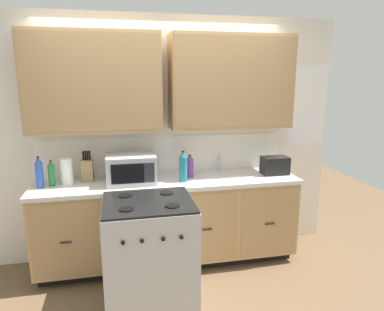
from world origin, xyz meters
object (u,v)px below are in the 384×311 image
(toaster, at_px, (275,165))
(bottle_green, at_px, (52,173))
(bottle_violet, at_px, (190,166))
(knife_block, at_px, (87,170))
(stove_range, at_px, (150,252))
(paper_towel_roll, at_px, (67,171))
(bottle_teal, at_px, (183,166))
(bottle_blue, at_px, (39,173))
(microwave, at_px, (131,169))

(toaster, distance_m, bottle_green, 2.28)
(bottle_violet, bearing_deg, knife_block, 175.11)
(stove_range, distance_m, bottle_violet, 1.02)
(toaster, distance_m, paper_towel_roll, 2.15)
(knife_block, distance_m, bottle_green, 0.34)
(knife_block, xyz_separation_m, bottle_teal, (0.94, -0.22, 0.04))
(bottle_green, xyz_separation_m, bottle_blue, (-0.10, -0.03, 0.02))
(knife_block, relative_size, bottle_green, 1.23)
(toaster, height_order, paper_towel_roll, paper_towel_roll)
(microwave, relative_size, bottle_blue, 1.58)
(stove_range, height_order, toaster, toaster)
(toaster, distance_m, knife_block, 1.96)
(bottle_green, bearing_deg, knife_block, 17.92)
(microwave, relative_size, toaster, 1.71)
(knife_block, bearing_deg, bottle_teal, -13.18)
(stove_range, relative_size, toaster, 3.39)
(stove_range, xyz_separation_m, bottle_teal, (0.40, 0.55, 0.61))
(stove_range, distance_m, knife_block, 1.10)
(microwave, xyz_separation_m, bottle_green, (-0.75, 0.04, -0.02))
(microwave, distance_m, bottle_teal, 0.52)
(knife_block, height_order, bottle_violet, knife_block)
(bottle_green, bearing_deg, stove_range, -37.57)
(stove_range, height_order, knife_block, knife_block)
(paper_towel_roll, height_order, bottle_blue, bottle_blue)
(microwave, bearing_deg, bottle_violet, 5.55)
(stove_range, height_order, paper_towel_roll, paper_towel_roll)
(paper_towel_roll, xyz_separation_m, bottle_teal, (1.13, -0.14, 0.02))
(bottle_violet, height_order, bottle_green, bottle_green)
(bottle_violet, bearing_deg, bottle_teal, -125.81)
(stove_range, height_order, bottle_teal, bottle_teal)
(microwave, distance_m, knife_block, 0.46)
(stove_range, height_order, bottle_blue, bottle_blue)
(stove_range, height_order, microwave, microwave)
(toaster, height_order, bottle_green, bottle_green)
(bottle_green, bearing_deg, microwave, -3.23)
(stove_range, distance_m, paper_towel_roll, 1.16)
(bottle_violet, bearing_deg, stove_range, -126.12)
(paper_towel_roll, bearing_deg, bottle_teal, -7.30)
(bottle_violet, xyz_separation_m, bottle_teal, (-0.09, -0.13, 0.04))
(stove_range, xyz_separation_m, knife_block, (-0.54, 0.77, 0.57))
(toaster, bearing_deg, bottle_violet, 175.75)
(microwave, height_order, bottle_violet, microwave)
(bottle_green, relative_size, bottle_blue, 0.83)
(knife_block, bearing_deg, stove_range, -54.97)
(bottle_blue, bearing_deg, bottle_green, 18.64)
(paper_towel_roll, distance_m, bottle_blue, 0.25)
(microwave, bearing_deg, knife_block, 161.08)
(toaster, bearing_deg, paper_towel_roll, 177.83)
(toaster, distance_m, bottle_blue, 2.38)
(bottle_blue, bearing_deg, toaster, -0.44)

